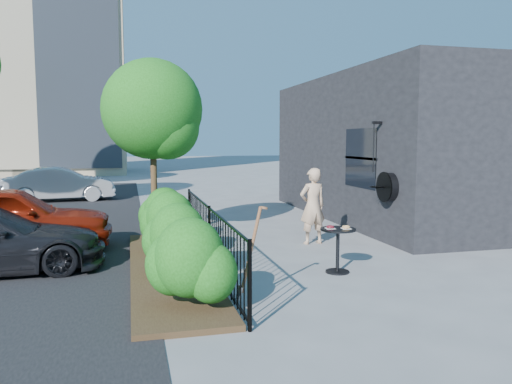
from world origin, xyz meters
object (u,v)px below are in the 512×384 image
object	(u,v)px
shovel	(249,259)
car_silver	(61,184)
cafe_table	(338,242)
car_red	(6,219)
patio_tree	(156,115)
woman	(313,206)

from	to	relation	value
shovel	car_silver	bearing A→B (deg)	107.51
car_silver	cafe_table	bearing A→B (deg)	-158.86
shovel	car_red	world-z (taller)	car_red
patio_tree	car_red	bearing A→B (deg)	-167.37
cafe_table	woman	world-z (taller)	woman
patio_tree	car_silver	distance (m)	8.90
cafe_table	car_silver	xyz separation A→B (m)	(-5.82, 11.68, 0.10)
car_red	car_silver	xyz separation A→B (m)	(-0.08, 8.75, -0.06)
car_silver	woman	bearing A→B (deg)	-151.67
shovel	car_red	bearing A→B (deg)	134.54
car_red	car_silver	size ratio (longest dim) A/B	1.06
shovel	car_silver	world-z (taller)	shovel
woman	shovel	bearing A→B (deg)	49.41
cafe_table	shovel	world-z (taller)	shovel
woman	car_silver	distance (m)	11.26
patio_tree	car_red	world-z (taller)	patio_tree
cafe_table	car_silver	bearing A→B (deg)	116.51
cafe_table	shovel	bearing A→B (deg)	-148.93
shovel	car_silver	distance (m)	13.38
car_silver	shovel	bearing A→B (deg)	-167.86
woman	shovel	size ratio (longest dim) A/B	1.21
car_red	cafe_table	bearing A→B (deg)	-123.29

